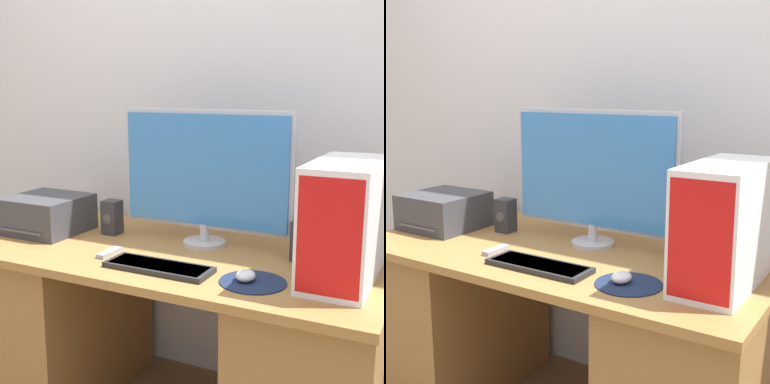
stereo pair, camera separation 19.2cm
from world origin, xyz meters
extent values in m
cube|color=silver|center=(0.00, 0.83, 1.35)|extent=(6.40, 0.05, 2.70)
cube|color=olive|center=(0.00, 0.39, 0.70)|extent=(1.56, 0.78, 0.03)
cube|color=olive|center=(-0.55, 0.39, 0.34)|extent=(0.44, 0.72, 0.68)
cube|color=olive|center=(0.55, 0.39, 0.34)|extent=(0.44, 0.72, 0.68)
cylinder|color=#B7B7BC|center=(0.06, 0.50, 0.72)|extent=(0.16, 0.16, 0.02)
cylinder|color=#B7B7BC|center=(0.06, 0.50, 0.76)|extent=(0.04, 0.04, 0.07)
cube|color=#B7B7BC|center=(0.06, 0.50, 1.00)|extent=(0.69, 0.03, 0.45)
cube|color=#387AC6|center=(0.06, 0.49, 1.00)|extent=(0.66, 0.01, 0.42)
cube|color=black|center=(0.05, 0.17, 0.72)|extent=(0.37, 0.13, 0.02)
cube|color=#424242|center=(0.05, 0.17, 0.73)|extent=(0.34, 0.11, 0.01)
cylinder|color=#19233D|center=(0.38, 0.19, 0.72)|extent=(0.21, 0.21, 0.00)
ellipsoid|color=silver|center=(0.35, 0.19, 0.74)|extent=(0.06, 0.07, 0.03)
cube|color=white|center=(0.61, 0.36, 0.90)|extent=(0.20, 0.45, 0.37)
cube|color=red|center=(0.61, 0.14, 0.90)|extent=(0.18, 0.01, 0.34)
cube|color=#38383D|center=(-0.61, 0.37, 0.79)|extent=(0.30, 0.30, 0.15)
cube|color=#515156|center=(-0.61, 0.28, 0.75)|extent=(0.21, 0.13, 0.01)
cube|color=#2D2D33|center=(-0.34, 0.46, 0.78)|extent=(0.07, 0.07, 0.14)
cylinder|color=#47474C|center=(-0.34, 0.43, 0.78)|extent=(0.04, 0.00, 0.04)
cube|color=#2D2D33|center=(0.45, 0.48, 0.78)|extent=(0.07, 0.07, 0.14)
cylinder|color=#47474C|center=(0.45, 0.44, 0.78)|extent=(0.04, 0.00, 0.04)
cube|color=gray|center=(-0.19, 0.22, 0.72)|extent=(0.03, 0.12, 0.02)
camera|label=1|loc=(0.92, -1.29, 1.31)|focal=50.00mm
camera|label=2|loc=(1.08, -1.19, 1.31)|focal=50.00mm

